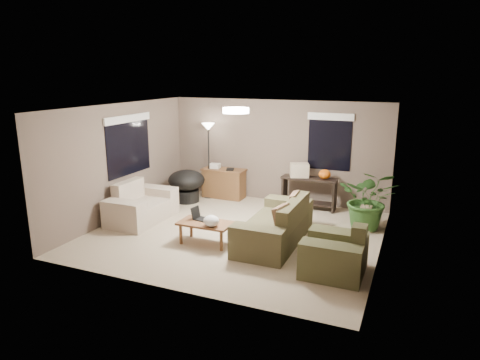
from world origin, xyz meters
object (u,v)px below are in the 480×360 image
at_px(loveseat, 141,207).
at_px(console_table, 309,191).
at_px(floor_lamp, 208,136).
at_px(armchair, 335,255).
at_px(coffee_table, 205,225).
at_px(papasan_chair, 187,183).
at_px(cat_scratching_post, 365,220).
at_px(houseplant, 369,206).
at_px(desk, 224,183).
at_px(main_sofa, 277,227).

relative_size(loveseat, console_table, 1.23).
xyz_separation_m(console_table, floor_lamp, (-2.60, -0.06, 1.16)).
relative_size(armchair, floor_lamp, 0.52).
height_order(armchair, console_table, armchair).
distance_m(coffee_table, papasan_chair, 2.80).
height_order(armchair, cat_scratching_post, armchair).
bearing_deg(coffee_table, houseplant, 36.26).
height_order(loveseat, cat_scratching_post, loveseat).
bearing_deg(console_table, armchair, -68.88).
bearing_deg(floor_lamp, cat_scratching_post, -12.38).
distance_m(loveseat, desk, 2.48).
distance_m(main_sofa, floor_lamp, 3.62).
distance_m(desk, floor_lamp, 1.28).
xyz_separation_m(loveseat, houseplant, (4.61, 1.36, 0.20)).
relative_size(main_sofa, armchair, 2.20).
bearing_deg(papasan_chair, cat_scratching_post, -4.16).
bearing_deg(cat_scratching_post, coffee_table, -144.34).
relative_size(coffee_table, floor_lamp, 0.52).
bearing_deg(armchair, console_table, 111.12).
distance_m(coffee_table, cat_scratching_post, 3.29).
bearing_deg(main_sofa, coffee_table, -154.06).
height_order(loveseat, armchair, same).
bearing_deg(main_sofa, floor_lamp, 139.02).
bearing_deg(floor_lamp, console_table, 1.33).
relative_size(main_sofa, floor_lamp, 1.15).
height_order(coffee_table, desk, desk).
bearing_deg(coffee_table, loveseat, 161.86).
xyz_separation_m(floor_lamp, cat_scratching_post, (4.01, -0.88, -1.38)).
height_order(loveseat, floor_lamp, floor_lamp).
height_order(coffee_table, houseplant, houseplant).
height_order(main_sofa, armchair, same).
bearing_deg(loveseat, floor_lamp, 75.51).
bearing_deg(loveseat, coffee_table, -18.14).
relative_size(main_sofa, desk, 2.00).
xyz_separation_m(armchair, desk, (-3.45, 3.19, 0.08)).
relative_size(coffee_table, houseplant, 0.79).
height_order(armchair, houseplant, houseplant).
height_order(coffee_table, cat_scratching_post, cat_scratching_post).
bearing_deg(armchair, papasan_chair, 148.82).
distance_m(coffee_table, floor_lamp, 3.34).
relative_size(desk, floor_lamp, 0.58).
height_order(desk, console_table, same).
bearing_deg(coffee_table, cat_scratching_post, 35.66).
bearing_deg(coffee_table, papasan_chair, 126.93).
height_order(loveseat, desk, loveseat).
xyz_separation_m(coffee_table, console_table, (1.26, 2.86, 0.08)).
relative_size(floor_lamp, houseplant, 1.51).
bearing_deg(desk, papasan_chair, -135.71).
xyz_separation_m(papasan_chair, floor_lamp, (0.34, 0.56, 1.13)).
xyz_separation_m(coffee_table, floor_lamp, (-1.34, 2.80, 1.24)).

